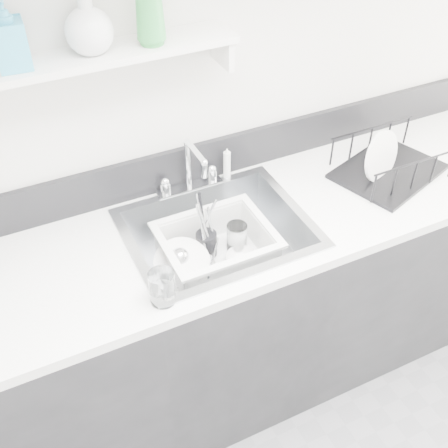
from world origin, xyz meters
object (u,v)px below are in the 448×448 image
sink (218,247)px  wash_tub (217,250)px  counter_run (219,314)px  dish_rack (391,158)px

sink → wash_tub: (-0.01, -0.01, -0.00)m
wash_tub → counter_run: bearing=40.4°
sink → counter_run: bearing=0.0°
wash_tub → dish_rack: 0.78m
counter_run → wash_tub: (-0.01, -0.01, 0.37)m
wash_tub → sink: bearing=40.4°
counter_run → wash_tub: size_ratio=8.11×
counter_run → sink: size_ratio=5.00×
sink → wash_tub: 0.01m
sink → wash_tub: bearing=-139.6°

